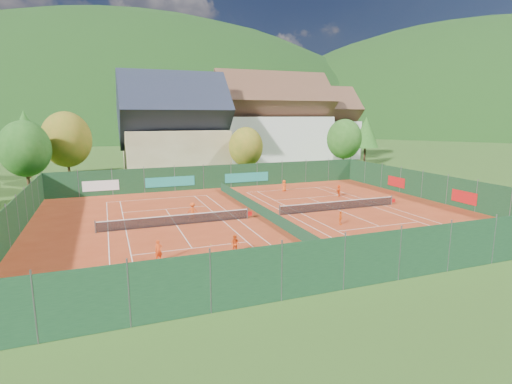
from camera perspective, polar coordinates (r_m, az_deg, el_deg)
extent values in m
plane|color=#294D18|center=(36.82, 1.10, -3.64)|extent=(600.00, 600.00, 0.00)
cube|color=#A03417|center=(36.81, 1.11, -3.60)|extent=(40.00, 32.00, 0.01)
cube|color=white|center=(46.19, -13.76, -0.93)|extent=(10.97, 0.06, 0.00)
cube|color=white|center=(23.69, -6.35, -12.00)|extent=(10.97, 0.06, 0.00)
cube|color=white|center=(34.33, -20.38, -5.35)|extent=(0.06, 23.77, 0.00)
cube|color=white|center=(35.98, -2.62, -3.94)|extent=(0.06, 23.77, 0.00)
cube|color=white|center=(34.35, -18.09, -5.20)|extent=(0.06, 23.77, 0.00)
cube|color=white|center=(35.59, -4.73, -4.13)|extent=(0.06, 23.77, 0.00)
cube|color=white|center=(40.87, -12.79, -2.40)|extent=(8.23, 0.06, 0.00)
cube|color=white|center=(28.70, -9.12, -7.94)|extent=(8.23, 0.06, 0.00)
cube|color=white|center=(34.73, -11.28, -4.69)|extent=(0.06, 12.80, 0.00)
cube|color=white|center=(50.59, 4.51, 0.36)|extent=(10.97, 0.06, 0.00)
cube|color=white|center=(31.41, 23.44, -7.06)|extent=(10.97, 0.06, 0.00)
cube|color=white|center=(37.79, 4.65, -3.24)|extent=(0.06, 23.77, 0.00)
cube|color=white|center=(43.53, 17.82, -1.85)|extent=(0.06, 23.77, 0.00)
cube|color=white|center=(38.38, 6.50, -3.05)|extent=(0.06, 23.77, 0.00)
cube|color=white|center=(42.70, 16.38, -2.01)|extent=(0.06, 23.77, 0.00)
cube|color=white|center=(45.78, 7.43, -0.81)|extent=(8.23, 0.06, 0.00)
cube|color=white|center=(35.34, 17.27, -4.70)|extent=(8.23, 0.06, 0.00)
cube|color=white|center=(40.39, 11.71, -2.51)|extent=(0.06, 12.80, 0.00)
cylinder|color=#59595B|center=(34.21, -21.97, -4.65)|extent=(0.10, 0.10, 1.02)
cylinder|color=#59595B|center=(36.14, -1.25, -3.05)|extent=(0.10, 0.10, 1.02)
cube|color=black|center=(34.62, -11.31, -3.97)|extent=(12.80, 0.02, 0.86)
cube|color=white|center=(34.51, -11.34, -3.28)|extent=(12.80, 0.04, 0.06)
cube|color=red|center=(36.24, -0.88, -3.11)|extent=(0.40, 0.04, 0.40)
cylinder|color=#59595B|center=(37.30, 3.39, -2.63)|extent=(0.10, 0.10, 1.02)
cylinder|color=#59595B|center=(44.00, 18.80, -1.11)|extent=(0.10, 0.10, 1.02)
cube|color=black|center=(40.29, 11.73, -1.89)|extent=(12.80, 0.02, 0.86)
cube|color=white|center=(40.20, 11.76, -1.30)|extent=(12.80, 0.04, 0.06)
cube|color=red|center=(44.17, 19.04, -1.16)|extent=(0.40, 0.04, 0.40)
cube|color=#13341F|center=(36.69, 1.11, -2.85)|extent=(0.03, 28.80, 1.00)
cube|color=#13351B|center=(51.42, -5.54, 2.20)|extent=(40.00, 0.04, 3.00)
cube|color=teal|center=(50.20, -12.14, 1.45)|extent=(6.00, 0.03, 1.20)
cube|color=teal|center=(52.59, -1.31, 2.11)|extent=(6.00, 0.03, 1.20)
cube|color=silver|center=(49.67, -21.29, 0.85)|extent=(4.00, 0.03, 1.20)
cube|color=#14381F|center=(22.96, 16.34, -9.16)|extent=(40.00, 0.04, 3.00)
cube|color=#163D1E|center=(34.62, -31.39, -3.60)|extent=(0.04, 32.00, 3.00)
cube|color=#13341B|center=(47.55, 24.09, 0.59)|extent=(0.04, 32.00, 3.00)
cube|color=#B21414|center=(44.87, 27.58, -0.65)|extent=(0.03, 3.00, 1.20)
cube|color=#B21414|center=(51.91, 19.39, 1.38)|extent=(0.03, 3.00, 1.20)
cube|color=#CABB8E|center=(64.16, -11.49, 5.54)|extent=(15.00, 12.00, 7.00)
cube|color=#1E2333|center=(63.92, -11.72, 11.35)|extent=(16.20, 12.00, 12.00)
cube|color=silver|center=(75.18, 2.24, 7.26)|extent=(20.00, 11.00, 9.00)
cube|color=brown|center=(75.08, 2.28, 12.79)|extent=(21.60, 11.00, 11.00)
cube|color=silver|center=(88.55, 8.63, 7.36)|extent=(16.00, 10.00, 8.00)
cube|color=brown|center=(88.41, 8.75, 11.57)|extent=(17.28, 10.00, 10.00)
cylinder|color=#4D321B|center=(54.35, -29.73, 1.17)|extent=(0.36, 0.36, 2.80)
ellipsoid|color=#1E5217|center=(53.92, -30.13, 5.36)|extent=(5.72, 5.72, 6.58)
cylinder|color=#462F19|center=(59.75, -25.11, 2.50)|extent=(0.36, 0.36, 3.15)
ellipsoid|color=olive|center=(59.35, -25.46, 6.80)|extent=(6.44, 6.44, 7.40)
cylinder|color=#462F19|center=(68.33, -29.68, 3.17)|extent=(0.36, 0.36, 3.50)
cone|color=#1E5919|center=(67.97, -30.07, 7.35)|extent=(5.60, 5.60, 6.50)
cylinder|color=#482A19|center=(58.90, -1.44, 3.07)|extent=(0.36, 0.36, 2.45)
ellipsoid|color=olive|center=(58.53, -1.45, 6.47)|extent=(5.01, 5.01, 5.76)
cylinder|color=#4C311B|center=(68.62, 12.36, 4.08)|extent=(0.36, 0.36, 2.80)
ellipsoid|color=#255919|center=(68.28, 12.49, 7.41)|extent=(5.72, 5.72, 6.58)
cylinder|color=#412717|center=(80.80, 15.25, 5.06)|extent=(0.36, 0.36, 3.15)
cone|color=#215A19|center=(80.51, 15.41, 8.24)|extent=(5.04, 5.04, 5.85)
cylinder|color=#4E351B|center=(83.30, 7.52, 5.63)|extent=(0.36, 0.36, 3.50)
ellipsoid|color=olive|center=(83.01, 7.61, 9.07)|extent=(7.15, 7.15, 8.22)
ellipsoid|color=black|center=(337.85, -16.55, 1.61)|extent=(440.00, 440.00, 242.00)
ellipsoid|color=black|center=(340.88, 27.59, 1.55)|extent=(380.00, 380.00, 220.40)
cylinder|color=slate|center=(34.12, 24.72, -5.10)|extent=(0.02, 0.02, 0.80)
cylinder|color=slate|center=(34.33, 25.08, -5.03)|extent=(0.02, 0.02, 0.80)
cylinder|color=slate|center=(34.32, 24.37, -4.98)|extent=(0.02, 0.02, 0.80)
cylinder|color=slate|center=(34.53, 24.72, -4.92)|extent=(0.02, 0.02, 0.80)
cube|color=slate|center=(34.28, 24.74, -4.77)|extent=(0.34, 0.34, 0.30)
ellipsoid|color=#CCD833|center=(34.28, 24.75, -4.72)|extent=(0.28, 0.28, 0.16)
sphere|color=#CCD833|center=(29.24, -6.48, -7.47)|extent=(0.07, 0.07, 0.07)
sphere|color=#CCD833|center=(31.67, 13.27, -6.25)|extent=(0.07, 0.07, 0.07)
sphere|color=#CCD833|center=(39.03, 4.76, -2.76)|extent=(0.07, 0.07, 0.07)
imported|color=#E44714|center=(26.49, -13.76, -8.14)|extent=(0.58, 0.45, 1.42)
imported|color=#E74E14|center=(27.22, -3.00, -7.45)|extent=(0.79, 0.76, 1.29)
imported|color=#D54312|center=(36.29, -9.04, -2.69)|extent=(1.11, 0.79, 1.55)
imported|color=orange|center=(34.87, 11.97, -3.65)|extent=(0.58, 0.76, 1.20)
imported|color=#F65415|center=(49.37, 4.03, 0.92)|extent=(0.80, 0.66, 1.40)
imported|color=#F95216|center=(47.05, 11.74, 0.21)|extent=(1.23, 1.15, 1.38)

